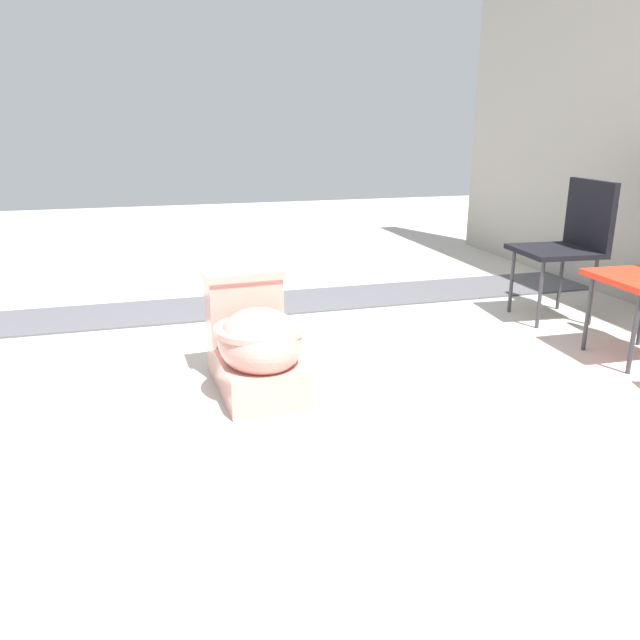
% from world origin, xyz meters
% --- Properties ---
extents(ground_plane, '(14.00, 14.00, 0.00)m').
position_xyz_m(ground_plane, '(0.00, 0.00, 0.00)').
color(ground_plane, '#B7B2A8').
extents(gravel_strip, '(0.56, 8.00, 0.01)m').
position_xyz_m(gravel_strip, '(-1.40, 0.50, 0.01)').
color(gravel_strip, '#4C4C51').
rests_on(gravel_strip, ground).
extents(toilet, '(0.65, 0.41, 0.52)m').
position_xyz_m(toilet, '(-0.04, -0.04, 0.22)').
color(toilet, tan).
rests_on(toilet, ground).
extents(folding_chair_left, '(0.48, 0.48, 0.83)m').
position_xyz_m(folding_chair_left, '(-0.61, 1.99, 0.51)').
color(folding_chair_left, black).
rests_on(folding_chair_left, ground).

